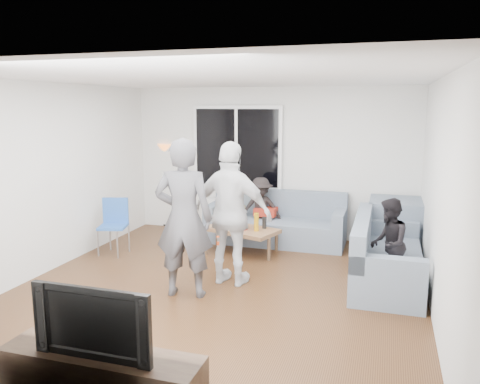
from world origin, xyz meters
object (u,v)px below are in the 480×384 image
(floor_lamp, at_px, (167,185))
(spectator_right, at_px, (388,244))
(tv_console, at_px, (102,379))
(coffee_table, at_px, (242,240))
(side_chair, at_px, (113,227))
(spectator_back, at_px, (261,209))
(television, at_px, (99,318))
(sofa_back_section, at_px, (275,218))
(player_left, at_px, (184,218))
(sofa_right_section, at_px, (388,251))
(player_right, at_px, (231,214))

(floor_lamp, bearing_deg, spectator_right, -27.80)
(tv_console, bearing_deg, coffee_table, 91.71)
(coffee_table, distance_m, floor_lamp, 2.35)
(side_chair, bearing_deg, spectator_back, 19.11)
(side_chair, height_order, spectator_right, spectator_right)
(spectator_right, bearing_deg, television, -33.10)
(sofa_back_section, relative_size, spectator_right, 1.99)
(coffee_table, xyz_separation_m, player_left, (-0.17, -1.83, 0.76))
(sofa_right_section, relative_size, tv_console, 1.25)
(player_left, relative_size, spectator_right, 1.66)
(sofa_back_section, relative_size, spectator_back, 2.10)
(sofa_back_section, relative_size, sofa_right_section, 1.15)
(sofa_right_section, xyz_separation_m, tv_console, (-2.06, -3.40, -0.20))
(player_right, xyz_separation_m, spectator_right, (1.93, 0.42, -0.34))
(tv_console, relative_size, television, 1.66)
(spectator_right, bearing_deg, player_left, -67.98)
(coffee_table, bearing_deg, player_right, -78.69)
(side_chair, relative_size, television, 0.89)
(sofa_back_section, distance_m, spectator_right, 2.42)
(floor_lamp, height_order, tv_console, floor_lamp)
(player_left, bearing_deg, television, 87.33)
(floor_lamp, bearing_deg, tv_console, -69.36)
(tv_console, bearing_deg, side_chair, 120.53)
(sofa_right_section, distance_m, tv_console, 3.98)
(player_left, bearing_deg, spectator_back, -105.95)
(floor_lamp, height_order, spectator_back, floor_lamp)
(coffee_table, xyz_separation_m, floor_lamp, (-1.88, 1.28, 0.58))
(player_right, bearing_deg, side_chair, -9.63)
(player_right, xyz_separation_m, television, (-0.14, -2.76, -0.21))
(sofa_back_section, height_order, television, television)
(sofa_right_section, relative_size, player_left, 1.04)
(spectator_right, bearing_deg, floor_lamp, -117.89)
(coffee_table, xyz_separation_m, player_right, (0.26, -1.29, 0.72))
(floor_lamp, bearing_deg, sofa_back_section, -13.81)
(spectator_back, bearing_deg, television, -101.17)
(spectator_right, xyz_separation_m, television, (-2.06, -3.18, 0.14))
(spectator_back, bearing_deg, sofa_back_section, -17.78)
(side_chair, bearing_deg, tv_console, -75.50)
(side_chair, distance_m, spectator_right, 4.08)
(spectator_back, distance_m, television, 4.80)
(floor_lamp, xyz_separation_m, spectator_back, (1.99, -0.52, -0.23))
(tv_console, bearing_deg, player_left, 97.32)
(floor_lamp, bearing_deg, player_left, -60.99)
(spectator_back, height_order, television, spectator_back)
(player_right, height_order, television, player_right)
(sofa_back_section, xyz_separation_m, spectator_back, (-0.27, 0.03, 0.12))
(sofa_right_section, distance_m, side_chair, 4.07)
(player_right, relative_size, spectator_right, 1.60)
(sofa_right_section, distance_m, coffee_table, 2.29)
(player_left, distance_m, spectator_right, 2.57)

